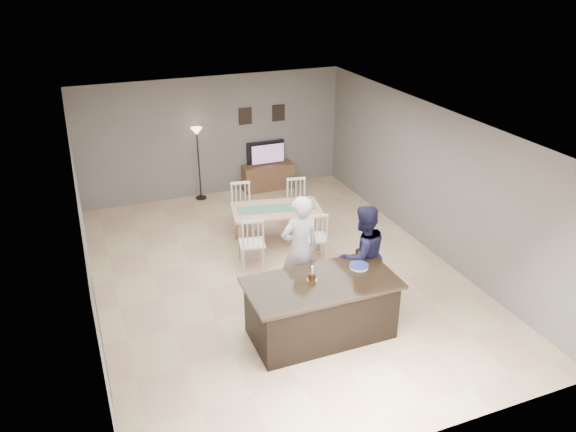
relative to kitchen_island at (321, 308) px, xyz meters
name	(u,v)px	position (x,y,z in m)	size (l,w,h in m)	color
floor	(277,275)	(0.00, 1.80, -0.45)	(8.00, 8.00, 0.00)	tan
room_shell	(276,186)	(0.00, 1.80, 1.22)	(8.00, 8.00, 8.00)	slate
kitchen_island	(321,308)	(0.00, 0.00, 0.00)	(2.15, 1.10, 0.90)	black
tv_console	(268,177)	(1.20, 5.57, -0.15)	(1.20, 0.40, 0.60)	brown
television	(267,153)	(1.20, 5.64, 0.41)	(0.91, 0.12, 0.53)	black
tv_screen_glow	(268,154)	(1.20, 5.56, 0.42)	(0.78, 0.78, 0.00)	#D24A17
picture_frames	(262,115)	(1.15, 5.78, 1.30)	(1.10, 0.02, 0.38)	black
doorway	(100,328)	(-2.99, -0.50, 0.80)	(0.00, 2.10, 2.65)	black
woman	(300,248)	(0.11, 1.05, 0.43)	(0.64, 0.42, 1.77)	silver
man	(362,256)	(0.95, 0.55, 0.38)	(0.81, 0.63, 1.67)	#171632
birthday_cake	(312,277)	(-0.11, 0.09, 0.50)	(0.15, 0.15, 0.23)	yellow
plate_stack	(359,266)	(0.67, 0.15, 0.47)	(0.29, 0.29, 0.04)	white
dining_table	(276,215)	(0.38, 2.83, 0.18)	(1.87, 2.10, 1.00)	#A47A59
floor_lamp	(197,144)	(-0.43, 5.59, 0.83)	(0.25, 0.25, 1.66)	black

